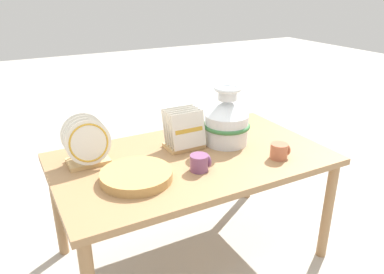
# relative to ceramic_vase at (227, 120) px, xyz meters

# --- Properties ---
(ground_plane) EXTENTS (14.00, 14.00, 0.00)m
(ground_plane) POSITION_rel_ceramic_vase_xyz_m (-0.26, -0.07, -0.78)
(ground_plane) COLOR #B2ADA3
(display_table) EXTENTS (1.43, 0.84, 0.64)m
(display_table) POSITION_rel_ceramic_vase_xyz_m (-0.26, -0.07, -0.20)
(display_table) COLOR #9E754C
(display_table) RESTS_ON ground_plane
(ceramic_vase) EXTENTS (0.27, 0.27, 0.33)m
(ceramic_vase) POSITION_rel_ceramic_vase_xyz_m (0.00, 0.00, 0.00)
(ceramic_vase) COLOR silver
(ceramic_vase) RESTS_ON display_table
(dish_rack_round_plates) EXTENTS (0.22, 0.17, 0.24)m
(dish_rack_round_plates) POSITION_rel_ceramic_vase_xyz_m (-0.76, 0.10, -0.04)
(dish_rack_round_plates) COLOR tan
(dish_rack_round_plates) RESTS_ON display_table
(dish_rack_square_plates) EXTENTS (0.20, 0.17, 0.22)m
(dish_rack_square_plates) POSITION_rel_ceramic_vase_xyz_m (-0.24, 0.06, -0.05)
(dish_rack_square_plates) COLOR tan
(dish_rack_square_plates) RESTS_ON display_table
(wicker_charger_stack) EXTENTS (0.34, 0.34, 0.04)m
(wicker_charger_stack) POSITION_rel_ceramic_vase_xyz_m (-0.61, -0.17, -0.12)
(wicker_charger_stack) COLOR tan
(wicker_charger_stack) RESTS_ON display_table
(mug_plum_glaze) EXTENTS (0.10, 0.09, 0.08)m
(mug_plum_glaze) POSITION_rel_ceramic_vase_xyz_m (-0.30, -0.22, -0.10)
(mug_plum_glaze) COLOR #7A4770
(mug_plum_glaze) RESTS_ON display_table
(mug_terracotta_glaze) EXTENTS (0.10, 0.09, 0.08)m
(mug_terracotta_glaze) POSITION_rel_ceramic_vase_xyz_m (0.14, -0.30, -0.10)
(mug_terracotta_glaze) COLOR #B76647
(mug_terracotta_glaze) RESTS_ON display_table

